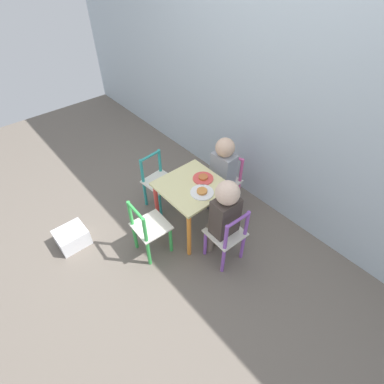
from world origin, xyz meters
The scene contains 12 objects.
ground_plane centered at (0.00, 0.00, 0.00)m, with size 6.00×6.00×0.00m, color #6B6056.
house_wall centered at (0.00, 0.77, 1.30)m, with size 6.00×0.06×2.60m.
kids_table centered at (0.00, 0.00, 0.40)m, with size 0.50×0.50×0.50m.
chair_pink centered at (-0.03, 0.43, 0.27)m, with size 0.28×0.28×0.54m.
chair_purple centered at (0.43, -0.01, 0.27)m, with size 0.27×0.27×0.54m.
chair_teal centered at (-0.43, -0.04, 0.27)m, with size 0.28×0.28×0.54m.
chair_green centered at (-0.02, -0.43, 0.27)m, with size 0.27×0.27×0.54m.
child_back centered at (-0.03, 0.37, 0.46)m, with size 0.21×0.22×0.76m.
child_right centered at (0.37, -0.01, 0.48)m, with size 0.22×0.20×0.78m.
plate_back centered at (0.00, 0.12, 0.51)m, with size 0.17×0.17×0.03m.
plate_right centered at (0.12, 0.00, 0.51)m, with size 0.18×0.18×0.03m.
storage_bin centered at (-0.52, -0.90, 0.08)m, with size 0.22×0.25×0.15m.
Camera 1 is at (1.37, -1.18, 2.09)m, focal length 28.00 mm.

